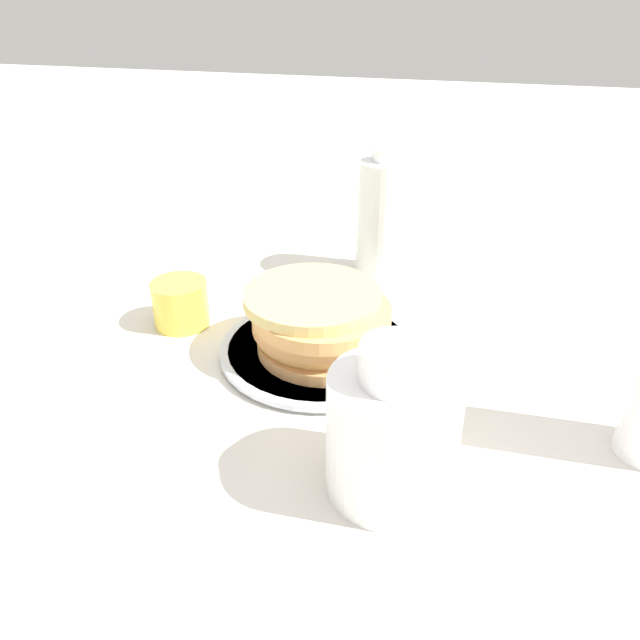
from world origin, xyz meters
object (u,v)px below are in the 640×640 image
Objects in this scene: pancake_stack at (321,321)px; cream_jug at (393,430)px; water_bottle_near at (383,218)px; juice_glass at (181,303)px; plate at (320,349)px.

pancake_stack is 0.22m from cream_jug.
pancake_stack is 0.92× the size of water_bottle_near.
water_bottle_near is at bearing -136.96° from juice_glass.
juice_glass is 0.48× the size of cream_jug.
juice_glass reaches higher than plate.
pancake_stack is 0.25m from water_bottle_near.
juice_glass is (0.19, -0.03, -0.02)m from pancake_stack.
plate is 1.61× the size of cream_jug.
plate is 1.26× the size of water_bottle_near.
plate is at bearing 171.02° from juice_glass.
water_bottle_near is at bearing -80.23° from cream_jug.
pancake_stack reaches higher than plate.
cream_jug is (-0.30, 0.22, 0.03)m from juice_glass.
pancake_stack reaches higher than juice_glass.
cream_jug is 0.78× the size of water_bottle_near.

